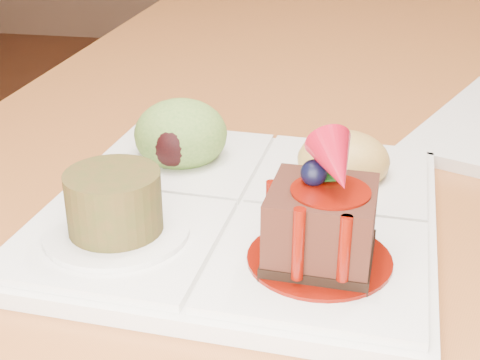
# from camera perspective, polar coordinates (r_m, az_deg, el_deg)

# --- Properties ---
(dining_table) EXTENTS (1.00, 1.80, 0.75)m
(dining_table) POSITION_cam_1_polar(r_m,az_deg,el_deg) (1.02, 15.20, 6.40)
(dining_table) COLOR #9B5428
(dining_table) RESTS_ON ground
(sampler_plate) EXTENTS (0.31, 0.31, 0.11)m
(sampler_plate) POSITION_cam_1_polar(r_m,az_deg,el_deg) (0.51, -0.08, -1.01)
(sampler_plate) COLOR silver
(sampler_plate) RESTS_ON dining_table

